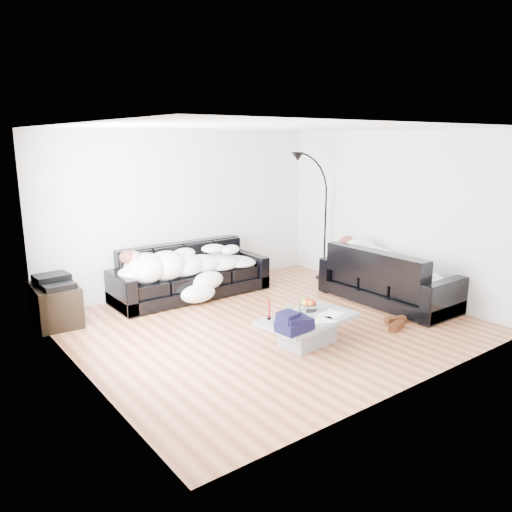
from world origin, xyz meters
TOP-DOWN VIEW (x-y plane):
  - ground at (0.00, 0.00)m, footprint 5.00×5.00m
  - wall_back at (0.00, 2.25)m, footprint 5.00×0.02m
  - wall_left at (-2.50, 0.00)m, footprint 0.02×4.50m
  - wall_right at (2.50, 0.00)m, footprint 0.02×4.50m
  - ceiling at (0.00, 0.00)m, footprint 5.00×5.00m
  - sofa_back at (-0.22, 1.74)m, footprint 2.51×0.87m
  - sofa_right at (2.05, -0.35)m, footprint 0.91×2.11m
  - sleeper_back at (-0.22, 1.69)m, footprint 2.13×0.73m
  - sleeper_right at (2.05, -0.35)m, footprint 0.76×1.81m
  - teal_cushion at (1.99, 0.31)m, footprint 0.42×0.38m
  - coffee_table at (-0.03, -0.80)m, footprint 1.26×0.81m
  - fruit_bowl at (0.14, -0.61)m, footprint 0.27×0.27m
  - wine_glass_a at (-0.22, -0.66)m, footprint 0.09×0.09m
  - wine_glass_b at (-0.32, -0.77)m, footprint 0.09×0.09m
  - wine_glass_c at (-0.13, -0.82)m, footprint 0.07×0.07m
  - candle_left at (-0.47, -0.58)m, footprint 0.05×0.05m
  - candle_right at (-0.42, -0.52)m, footprint 0.05×0.05m
  - newspaper_a at (0.25, -0.91)m, footprint 0.35×0.29m
  - newspaper_b at (0.00, -0.99)m, footprint 0.37×0.33m
  - navy_jacket at (-0.50, -1.05)m, footprint 0.45×0.40m
  - shoes at (1.30, -1.10)m, footprint 0.50×0.37m
  - av_cabinet at (-2.29, 1.76)m, footprint 0.59×0.83m
  - stereo at (-2.29, 1.76)m, footprint 0.46×0.37m
  - floor_lamp at (2.26, 1.26)m, footprint 0.77×0.46m

SIDE VIEW (x-z plane):
  - ground at x=0.00m, z-range 0.00..0.00m
  - shoes at x=1.30m, z-range 0.00..0.11m
  - coffee_table at x=-0.03m, z-range 0.00..0.35m
  - av_cabinet at x=-2.29m, z-range 0.00..0.55m
  - newspaper_a at x=0.25m, z-range 0.35..0.36m
  - newspaper_b at x=0.00m, z-range 0.35..0.36m
  - sofa_back at x=-0.22m, z-range 0.00..0.82m
  - fruit_bowl at x=0.14m, z-range 0.35..0.49m
  - sofa_right at x=2.05m, z-range 0.00..0.86m
  - wine_glass_c at x=-0.13m, z-range 0.35..0.51m
  - wine_glass_a at x=-0.22m, z-range 0.35..0.52m
  - wine_glass_b at x=-0.32m, z-range 0.35..0.52m
  - candle_right at x=-0.42m, z-range 0.35..0.57m
  - candle_left at x=-0.47m, z-range 0.35..0.61m
  - navy_jacket at x=-0.50m, z-range 0.43..0.63m
  - stereo at x=-2.29m, z-range 0.55..0.68m
  - sleeper_back at x=-0.22m, z-range 0.42..0.85m
  - sleeper_right at x=2.05m, z-range 0.42..0.86m
  - teal_cushion at x=1.99m, z-range 0.62..0.82m
  - floor_lamp at x=2.26m, z-range 0.00..1.99m
  - wall_back at x=0.00m, z-range 0.00..2.60m
  - wall_left at x=-2.50m, z-range 0.00..2.60m
  - wall_right at x=2.50m, z-range 0.00..2.60m
  - ceiling at x=0.00m, z-range 2.60..2.60m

